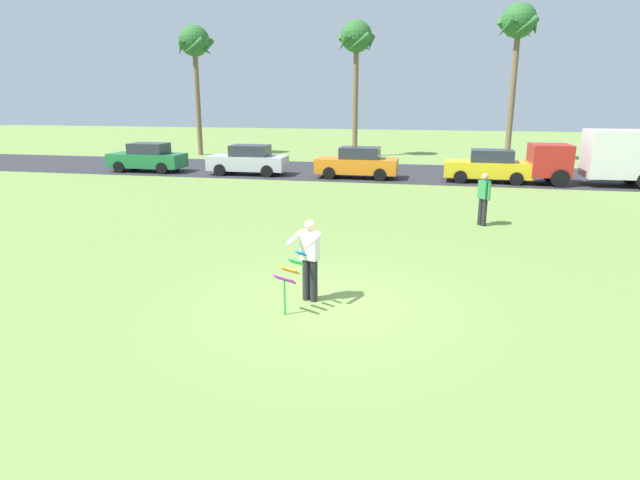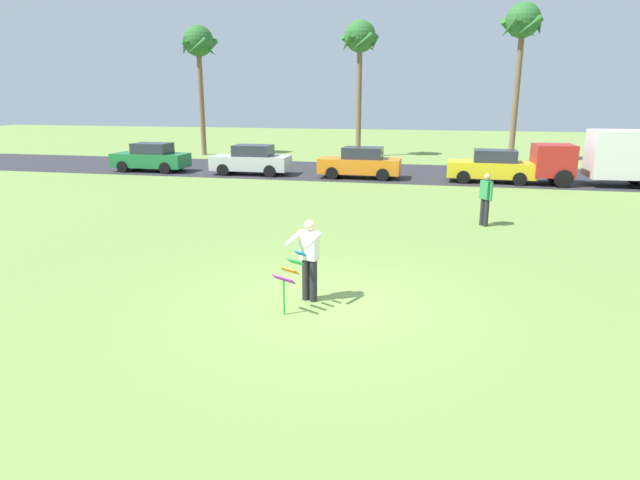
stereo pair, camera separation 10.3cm
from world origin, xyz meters
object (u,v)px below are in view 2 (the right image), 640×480
(person_kite_flyer, at_px, (309,257))
(parked_car_green, at_px, (151,158))
(kite_held, at_px, (289,273))
(parked_car_silver, at_px, (251,160))
(parked_car_yellow, at_px, (492,167))
(palm_tree_left_near, at_px, (199,47))
(person_walker_near, at_px, (486,198))
(parked_truck_red_cab, at_px, (618,156))
(parked_car_orange, at_px, (360,163))
(palm_tree_centre_far, at_px, (522,28))
(palm_tree_right_near, at_px, (360,43))

(person_kite_flyer, relative_size, parked_car_green, 0.41)
(kite_held, distance_m, parked_car_silver, 19.65)
(parked_car_yellow, distance_m, palm_tree_left_near, 22.33)
(person_walker_near, bearing_deg, parked_truck_red_cab, 55.73)
(parked_car_green, relative_size, palm_tree_left_near, 0.47)
(parked_truck_red_cab, relative_size, person_walker_near, 3.91)
(parked_car_yellow, xyz_separation_m, palm_tree_left_near, (-19.33, 8.96, 6.67))
(person_kite_flyer, xyz_separation_m, parked_car_orange, (-1.53, 17.56, -0.18))
(parked_car_yellow, distance_m, palm_tree_centre_far, 11.96)
(kite_held, relative_size, palm_tree_centre_far, 0.12)
(parked_truck_red_cab, bearing_deg, parked_car_green, 180.00)
(parked_car_green, bearing_deg, palm_tree_centre_far, 24.24)
(parked_car_yellow, xyz_separation_m, person_walker_near, (-0.99, -9.73, 0.16))
(parked_car_orange, xyz_separation_m, palm_tree_centre_far, (8.50, 9.21, 7.39))
(palm_tree_right_near, xyz_separation_m, palm_tree_centre_far, (10.16, -0.95, 0.56))
(person_kite_flyer, relative_size, kite_held, 1.44)
(parked_car_yellow, bearing_deg, kite_held, -106.06)
(kite_held, height_order, parked_car_yellow, parked_car_yellow)
(parked_car_green, height_order, parked_car_silver, same)
(parked_car_silver, xyz_separation_m, palm_tree_right_near, (4.31, 10.16, 6.83))
(person_kite_flyer, relative_size, parked_car_silver, 0.41)
(palm_tree_right_near, bearing_deg, person_kite_flyer, -83.44)
(kite_held, relative_size, parked_truck_red_cab, 0.18)
(parked_car_orange, bearing_deg, person_walker_near, -60.22)
(palm_tree_centre_far, distance_m, person_walker_near, 20.48)
(parked_truck_red_cab, distance_m, palm_tree_left_near, 27.21)
(palm_tree_left_near, relative_size, palm_tree_right_near, 0.98)
(palm_tree_left_near, height_order, palm_tree_centre_far, palm_tree_centre_far)
(palm_tree_centre_far, relative_size, person_walker_near, 5.59)
(palm_tree_centre_far, bearing_deg, person_kite_flyer, -104.60)
(kite_held, xyz_separation_m, parked_car_silver, (-7.27, 18.26, -0.05))
(parked_car_silver, relative_size, palm_tree_centre_far, 0.44)
(palm_tree_right_near, height_order, palm_tree_centre_far, palm_tree_centre_far)
(parked_truck_red_cab, height_order, palm_tree_left_near, palm_tree_left_near)
(person_kite_flyer, xyz_separation_m, parked_car_yellow, (5.03, 17.56, -0.18))
(parked_car_green, xyz_separation_m, parked_truck_red_cab, (24.14, -0.00, 0.64))
(parked_car_green, height_order, parked_car_yellow, same)
(person_kite_flyer, height_order, parked_car_silver, person_kite_flyer)
(palm_tree_left_near, distance_m, person_walker_near, 26.99)
(person_walker_near, bearing_deg, person_kite_flyer, -117.28)
(palm_tree_left_near, bearing_deg, parked_car_yellow, -24.86)
(parked_car_silver, height_order, parked_car_yellow, same)
(parked_truck_red_cab, bearing_deg, person_kite_flyer, -121.28)
(parked_car_yellow, bearing_deg, person_kite_flyer, -105.97)
(parked_car_silver, xyz_separation_m, parked_car_yellow, (12.52, -0.00, 0.00))
(palm_tree_centre_far, bearing_deg, parked_car_yellow, -101.93)
(person_kite_flyer, relative_size, palm_tree_left_near, 0.19)
(palm_tree_left_near, height_order, palm_tree_right_near, palm_tree_right_near)
(person_kite_flyer, relative_size, parked_truck_red_cab, 0.26)
(parked_car_orange, distance_m, parked_truck_red_cab, 12.22)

